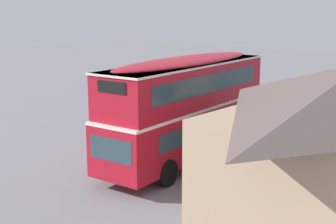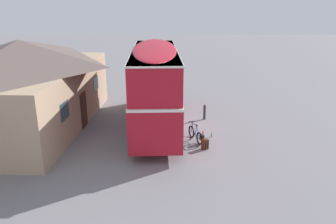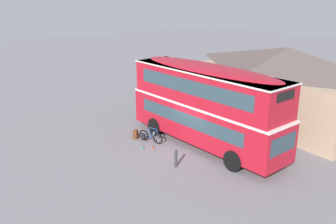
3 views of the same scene
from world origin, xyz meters
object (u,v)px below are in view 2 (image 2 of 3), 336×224
(double_decker_bus, at_px, (155,83))
(water_bottle_green_metal, at_px, (212,135))
(backpack_on_ground, at_px, (205,144))
(water_bottle_red_squeeze, at_px, (203,133))
(touring_bicycle, at_px, (196,135))
(kerb_bollard, at_px, (204,112))

(double_decker_bus, bearing_deg, water_bottle_green_metal, -119.24)
(backpack_on_ground, height_order, water_bottle_green_metal, backpack_on_ground)
(backpack_on_ground, distance_m, water_bottle_red_squeeze, 1.94)
(touring_bicycle, distance_m, water_bottle_green_metal, 1.12)
(backpack_on_ground, relative_size, water_bottle_red_squeeze, 2.64)
(double_decker_bus, bearing_deg, water_bottle_red_squeeze, -117.91)
(touring_bicycle, relative_size, water_bottle_green_metal, 7.11)
(double_decker_bus, xyz_separation_m, water_bottle_green_metal, (-1.77, -3.17, -2.54))
(touring_bicycle, xyz_separation_m, water_bottle_green_metal, (0.61, -0.91, -0.26))
(touring_bicycle, height_order, water_bottle_green_metal, touring_bicycle)
(double_decker_bus, height_order, water_bottle_green_metal, double_decker_bus)
(water_bottle_red_squeeze, bearing_deg, water_bottle_green_metal, -126.65)
(kerb_bollard, bearing_deg, water_bottle_green_metal, -177.84)
(double_decker_bus, bearing_deg, touring_bicycle, -136.51)
(double_decker_bus, relative_size, kerb_bollard, 10.72)
(water_bottle_red_squeeze, relative_size, kerb_bollard, 0.23)
(water_bottle_green_metal, bearing_deg, touring_bicycle, 123.82)
(touring_bicycle, xyz_separation_m, kerb_bollard, (3.52, -0.80, 0.13))
(backpack_on_ground, bearing_deg, kerb_bollard, -5.37)
(backpack_on_ground, height_order, water_bottle_red_squeeze, backpack_on_ground)
(double_decker_bus, relative_size, water_bottle_red_squeeze, 46.95)
(backpack_on_ground, xyz_separation_m, water_bottle_red_squeeze, (1.92, -0.09, -0.20))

